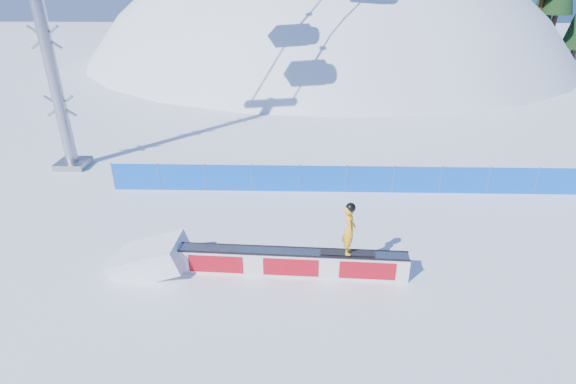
{
  "coord_description": "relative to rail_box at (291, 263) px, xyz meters",
  "views": [
    {
      "loc": [
        -3.01,
        -12.94,
        8.44
      ],
      "look_at": [
        -3.38,
        0.8,
        1.76
      ],
      "focal_mm": 28.0,
      "sensor_mm": 36.0,
      "label": 1
    }
  ],
  "objects": [
    {
      "name": "rail_box",
      "position": [
        0.0,
        0.0,
        0.0
      ],
      "size": [
        7.15,
        0.84,
        0.86
      ],
      "rotation": [
        0.0,
        0.0,
        -0.05
      ],
      "color": "silver",
      "rests_on": "ground"
    },
    {
      "name": "snow_hill",
      "position": [
        3.22,
        43.43,
        -18.42
      ],
      "size": [
        64.0,
        64.0,
        64.0
      ],
      "color": "white",
      "rests_on": "ground"
    },
    {
      "name": "safety_fence",
      "position": [
        3.22,
        5.93,
        0.18
      ],
      "size": [
        22.05,
        0.05,
        1.3
      ],
      "color": "blue",
      "rests_on": "ground"
    },
    {
      "name": "ground",
      "position": [
        3.22,
        1.43,
        -0.42
      ],
      "size": [
        160.0,
        160.0,
        0.0
      ],
      "primitive_type": "plane",
      "color": "white",
      "rests_on": "ground"
    },
    {
      "name": "snowboarder",
      "position": [
        1.71,
        -0.08,
        1.27
      ],
      "size": [
        1.64,
        0.59,
        1.7
      ],
      "rotation": [
        0.0,
        0.0,
        1.54
      ],
      "color": "black",
      "rests_on": "rail_box"
    },
    {
      "name": "snow_ramp",
      "position": [
        -4.46,
        0.21,
        -0.42
      ],
      "size": [
        2.41,
        1.58,
        1.46
      ],
      "primitive_type": null,
      "rotation": [
        0.0,
        -0.31,
        -0.05
      ],
      "color": "white",
      "rests_on": "ground"
    }
  ]
}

